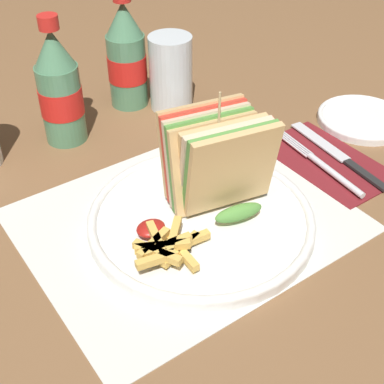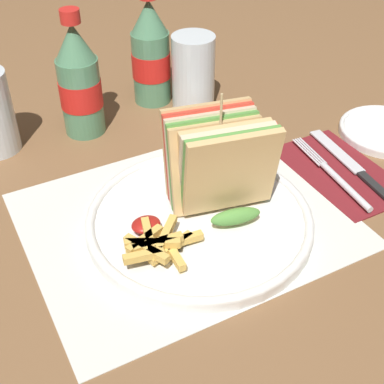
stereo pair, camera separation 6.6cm
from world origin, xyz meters
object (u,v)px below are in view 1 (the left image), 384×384
Objects in this scene: coke_bottle_far at (127,57)px; knife at (338,155)px; plate_main at (201,219)px; glass_near at (171,78)px; side_saucer at (362,118)px; fork at (326,168)px; club_sandwich at (218,162)px; coke_bottle_near at (60,90)px.

knife is at bearing -62.90° from coke_bottle_far.
glass_near is at bearing 63.28° from plate_main.
fork is at bearing -157.21° from side_saucer.
plate_main is 0.07m from club_sandwich.
club_sandwich is 0.34m from side_saucer.
club_sandwich is 0.28m from coke_bottle_near.
coke_bottle_far is (-0.12, 0.34, 0.07)m from fork.
fork is 0.94× the size of coke_bottle_far.
fork is (0.21, -0.01, -0.00)m from plate_main.
glass_near reaches higher than fork.
fork is at bearing -69.91° from coke_bottle_far.
fork is 0.37m from coke_bottle_far.
fork is (0.18, -0.03, -0.07)m from club_sandwich.
club_sandwich is 0.79× the size of coke_bottle_far.
plate_main is at bearing -173.55° from knife.
glass_near reaches higher than knife.
coke_bottle_far is 1.34× the size of side_saucer.
club_sandwich reaches higher than glass_near.
fork is 0.92× the size of knife.
glass_near is (0.14, 0.28, 0.04)m from plate_main.
side_saucer is at bearing 29.74° from knife.
plate_main is 0.35m from coke_bottle_far.
glass_near is (0.05, -0.05, -0.03)m from coke_bottle_far.
club_sandwich is at bearing -177.32° from knife.
plate_main is 0.37m from side_saucer.
club_sandwich is 0.32m from coke_bottle_far.
coke_bottle_near is (-0.05, 0.29, 0.07)m from plate_main.
glass_near is 0.85× the size of side_saucer.
plate_main is at bearing -104.83° from coke_bottle_far.
plate_main is at bearing -177.54° from fork.
knife is 1.37× the size of side_saucer.
club_sandwich is at bearing -173.65° from side_saucer.
club_sandwich is 1.06× the size of side_saucer.
coke_bottle_near is 1.34× the size of side_saucer.
coke_bottle_far is (0.09, 0.33, 0.07)m from plate_main.
fork is 0.30m from glass_near.
coke_bottle_near is 0.19m from glass_near.
coke_bottle_far reaches higher than fork.
fork is 1.48× the size of glass_near.
glass_near is 0.32m from side_saucer.
knife is at bearing 0.58° from plate_main.
coke_bottle_far is at bearing 16.93° from coke_bottle_near.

